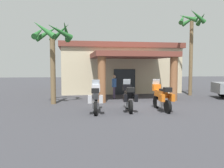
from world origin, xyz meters
TOP-DOWN VIEW (x-y plane):
  - ground_plane at (0.00, 0.00)m, footprint 80.00×80.00m
  - motel_building at (-0.14, 9.64)m, footprint 10.97×12.03m
  - motorcycle_silver at (-2.87, -1.16)m, footprint 0.73×2.21m
  - motorcycle_black at (-1.14, -0.94)m, footprint 0.73×2.21m
  - motorcycle_orange at (0.59, -1.11)m, footprint 0.72×2.21m
  - pedestrian at (-1.22, 3.83)m, footprint 0.32×0.53m
  - palm_tree_near_portico at (5.10, 4.96)m, footprint 2.18×2.26m
  - palm_tree_roadside at (-5.27, 1.96)m, footprint 2.47×2.59m

SIDE VIEW (x-z plane):
  - ground_plane at x=0.00m, z-range 0.00..0.00m
  - motorcycle_silver at x=-2.87m, z-range -0.11..1.50m
  - motorcycle_black at x=-1.14m, z-range -0.11..1.50m
  - motorcycle_orange at x=0.59m, z-range -0.11..1.50m
  - pedestrian at x=-1.22m, z-range 0.13..1.83m
  - motel_building at x=-0.14m, z-range 0.04..4.38m
  - palm_tree_roadside at x=-5.27m, z-range 1.30..6.41m
  - palm_tree_near_portico at x=5.10m, z-range 1.70..8.40m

